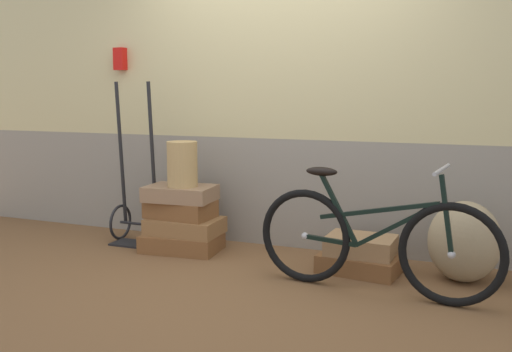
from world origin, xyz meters
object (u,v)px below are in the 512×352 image
object	(u,v)px
wicker_basket	(182,164)
luggage_trolley	(137,207)
suitcase_2	(181,209)
suitcase_3	(181,193)
suitcase_4	(360,263)
suitcase_1	(185,226)
bicycle	(373,241)
burlap_sack	(464,242)
suitcase_0	(182,242)
suitcase_5	(361,245)

from	to	relation	value
wicker_basket	luggage_trolley	distance (m)	0.66
suitcase_2	suitcase_3	bearing A→B (deg)	-19.36
suitcase_4	luggage_trolley	world-z (taller)	luggage_trolley
suitcase_2	suitcase_3	size ratio (longest dim) A/B	0.97
suitcase_1	bicycle	size ratio (longest dim) A/B	0.37
burlap_sack	bicycle	world-z (taller)	bicycle
suitcase_1	suitcase_4	bearing A→B (deg)	-2.00
suitcase_1	suitcase_4	xyz separation A→B (m)	(1.47, -0.02, -0.14)
suitcase_0	suitcase_4	bearing A→B (deg)	-5.53
burlap_sack	suitcase_1	bearing A→B (deg)	-179.22
suitcase_0	burlap_sack	size ratio (longest dim) A/B	1.10
suitcase_2	luggage_trolley	world-z (taller)	luggage_trolley
suitcase_0	bicycle	world-z (taller)	bicycle
wicker_basket	burlap_sack	size ratio (longest dim) A/B	0.65
suitcase_0	suitcase_3	size ratio (longest dim) A/B	1.12
suitcase_5	burlap_sack	bearing A→B (deg)	6.39
suitcase_1	suitcase_3	size ratio (longest dim) A/B	1.08
suitcase_1	suitcase_2	size ratio (longest dim) A/B	1.11
suitcase_0	suitcase_1	bearing A→B (deg)	30.72
wicker_basket	bicycle	bearing A→B (deg)	-14.84
suitcase_0	bicycle	size ratio (longest dim) A/B	0.38
suitcase_2	suitcase_0	bearing A→B (deg)	-47.01
burlap_sack	wicker_basket	bearing A→B (deg)	-179.04
suitcase_5	luggage_trolley	xyz separation A→B (m)	(-1.99, 0.11, 0.11)
suitcase_5	burlap_sack	distance (m)	0.71
suitcase_3	wicker_basket	size ratio (longest dim) A/B	1.49
suitcase_1	burlap_sack	distance (m)	2.18
suitcase_4	suitcase_5	xyz separation A→B (m)	(0.00, -0.01, 0.13)
luggage_trolley	burlap_sack	size ratio (longest dim) A/B	2.46
suitcase_1	luggage_trolley	bearing A→B (deg)	169.59
wicker_basket	luggage_trolley	world-z (taller)	luggage_trolley
suitcase_4	suitcase_1	bearing A→B (deg)	-173.85
suitcase_2	suitcase_3	distance (m)	0.13
suitcase_4	burlap_sack	bearing A→B (deg)	10.46
suitcase_5	luggage_trolley	distance (m)	2.00
suitcase_1	suitcase_2	xyz separation A→B (m)	(-0.05, 0.01, 0.14)
suitcase_1	suitcase_5	size ratio (longest dim) A/B	1.23
suitcase_5	bicycle	distance (m)	0.47
suitcase_1	suitcase_4	world-z (taller)	suitcase_1
suitcase_5	wicker_basket	bearing A→B (deg)	-178.72
suitcase_2	luggage_trolley	bearing A→B (deg)	174.47
suitcase_3	luggage_trolley	world-z (taller)	luggage_trolley
suitcase_4	suitcase_5	size ratio (longest dim) A/B	1.17
suitcase_1	luggage_trolley	size ratio (longest dim) A/B	0.43
suitcase_2	suitcase_4	bearing A→B (deg)	1.93
suitcase_2	wicker_basket	size ratio (longest dim) A/B	1.45
suitcase_1	suitcase_2	bearing A→B (deg)	164.22
suitcase_1	luggage_trolley	distance (m)	0.54
suitcase_4	burlap_sack	world-z (taller)	burlap_sack
suitcase_5	suitcase_4	bearing A→B (deg)	101.07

